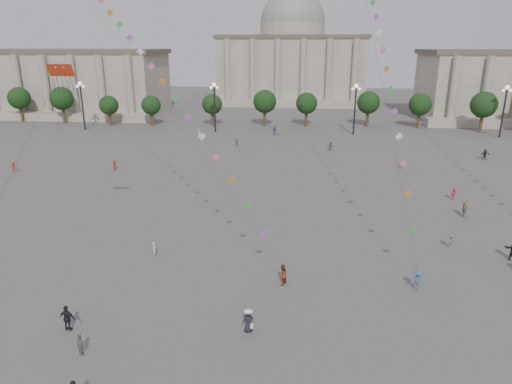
{
  "coord_description": "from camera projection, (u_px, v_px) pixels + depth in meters",
  "views": [
    {
      "loc": [
        3.83,
        -28.41,
        18.57
      ],
      "look_at": [
        -0.2,
        12.0,
        5.34
      ],
      "focal_mm": 32.0,
      "sensor_mm": 36.0,
      "label": 1
    }
  ],
  "objects": [
    {
      "name": "person_crowd_13",
      "position": [
        154.0,
        249.0,
        41.53
      ],
      "size": [
        0.6,
        0.64,
        1.48
      ],
      "primitive_type": "imported",
      "rotation": [
        0.0,
        0.0,
        2.21
      ],
      "color": "beige",
      "rests_on": "ground"
    },
    {
      "name": "person_crowd_8",
      "position": [
        454.0,
        194.0,
        56.66
      ],
      "size": [
        1.19,
        1.0,
        1.6
      ],
      "primitive_type": "imported",
      "rotation": [
        0.0,
        0.0,
        0.48
      ],
      "color": "#9E2B34",
      "rests_on": "ground"
    },
    {
      "name": "person_crowd_0",
      "position": [
        274.0,
        130.0,
        97.2
      ],
      "size": [
        1.17,
        1.09,
        1.93
      ],
      "primitive_type": "imported",
      "rotation": [
        0.0,
        0.0,
        0.71
      ],
      "color": "#36577A",
      "rests_on": "ground"
    },
    {
      "name": "hall_central",
      "position": [
        292.0,
        57.0,
        150.84
      ],
      "size": [
        48.3,
        34.3,
        35.5
      ],
      "color": "gray",
      "rests_on": "ground"
    },
    {
      "name": "kite_train_west",
      "position": [
        102.0,
        7.0,
        51.87
      ],
      "size": [
        41.53,
        39.32,
        69.84
      ],
      "color": "#3F3F3F",
      "rests_on": "ground"
    },
    {
      "name": "person_crowd_4",
      "position": [
        279.0,
        132.0,
        96.39
      ],
      "size": [
        1.33,
        1.55,
        1.68
      ],
      "primitive_type": "imported",
      "rotation": [
        0.0,
        0.0,
        4.07
      ],
      "color": "silver",
      "rests_on": "ground"
    },
    {
      "name": "person_crowd_17",
      "position": [
        115.0,
        165.0,
        69.97
      ],
      "size": [
        0.62,
        1.07,
        1.66
      ],
      "primitive_type": "imported",
      "rotation": [
        0.0,
        0.0,
        1.57
      ],
      "color": "maroon",
      "rests_on": "ground"
    },
    {
      "name": "person_crowd_7",
      "position": [
        403.0,
        164.0,
        71.1
      ],
      "size": [
        1.44,
        1.02,
        1.5
      ],
      "primitive_type": "imported",
      "rotation": [
        0.0,
        0.0,
        2.67
      ],
      "color": "beige",
      "rests_on": "ground"
    },
    {
      "name": "lamp_post_mid_west",
      "position": [
        214.0,
        98.0,
        98.36
      ],
      "size": [
        2.0,
        0.9,
        10.65
      ],
      "color": "#262628",
      "rests_on": "ground"
    },
    {
      "name": "person_crowd_2",
      "position": [
        14.0,
        167.0,
        68.67
      ],
      "size": [
        0.89,
        1.27,
        1.79
      ],
      "primitive_type": "imported",
      "rotation": [
        0.0,
        0.0,
        1.36
      ],
      "color": "#9A3F2A",
      "rests_on": "ground"
    },
    {
      "name": "person_crowd_19",
      "position": [
        465.0,
        209.0,
        51.21
      ],
      "size": [
        1.09,
        1.72,
        1.77
      ],
      "primitive_type": "imported",
      "rotation": [
        0.0,
        0.0,
        1.19
      ],
      "color": "#7F7758",
      "rests_on": "ground"
    },
    {
      "name": "person_crowd_9",
      "position": [
        485.0,
        154.0,
        76.52
      ],
      "size": [
        1.68,
        0.77,
        1.74
      ],
      "primitive_type": "imported",
      "rotation": [
        0.0,
        0.0,
        0.17
      ],
      "color": "#222227",
      "rests_on": "ground"
    },
    {
      "name": "person_crowd_10",
      "position": [
        199.0,
        132.0,
        95.68
      ],
      "size": [
        0.75,
        0.76,
        1.77
      ],
      "primitive_type": "imported",
      "rotation": [
        0.0,
        0.0,
        2.32
      ],
      "color": "silver",
      "rests_on": "ground"
    },
    {
      "name": "hall_west",
      "position": [
        17.0,
        82.0,
        126.29
      ],
      "size": [
        84.0,
        26.22,
        17.2
      ],
      "color": "gray",
      "rests_on": "ground"
    },
    {
      "name": "ground",
      "position": [
        242.0,
        313.0,
        32.99
      ],
      "size": [
        360.0,
        360.0,
        0.0
      ],
      "primitive_type": "plane",
      "color": "#565350",
      "rests_on": "ground"
    },
    {
      "name": "person_crowd_6",
      "position": [
        451.0,
        241.0,
        43.2
      ],
      "size": [
        1.07,
        0.8,
        1.48
      ],
      "primitive_type": "imported",
      "rotation": [
        0.0,
        0.0,
        5.99
      ],
      "color": "slate",
      "rests_on": "ground"
    },
    {
      "name": "tree_row",
      "position": [
        285.0,
        104.0,
        105.12
      ],
      "size": [
        137.12,
        5.12,
        8.0
      ],
      "color": "#3D2F1E",
      "rests_on": "ground"
    },
    {
      "name": "kite_flyer_1",
      "position": [
        417.0,
        281.0,
        35.75
      ],
      "size": [
        1.19,
        0.75,
        1.76
      ],
      "primitive_type": "imported",
      "rotation": [
        0.0,
        0.0,
        0.08
      ],
      "color": "#395B82",
      "rests_on": "ground"
    },
    {
      "name": "person_crowd_12",
      "position": [
        331.0,
        146.0,
        82.83
      ],
      "size": [
        1.57,
        1.23,
        1.66
      ],
      "primitive_type": "imported",
      "rotation": [
        0.0,
        0.0,
        2.59
      ],
      "color": "slate",
      "rests_on": "ground"
    },
    {
      "name": "kite_flyer_0",
      "position": [
        282.0,
        275.0,
        36.66
      ],
      "size": [
        0.98,
        1.07,
        1.76
      ],
      "primitive_type": "imported",
      "rotation": [
        0.0,
        0.0,
        4.24
      ],
      "color": "brown",
      "rests_on": "ground"
    },
    {
      "name": "lamp_post_far_west",
      "position": [
        81.0,
        97.0,
        101.19
      ],
      "size": [
        2.0,
        0.9,
        10.65
      ],
      "color": "#262628",
      "rests_on": "ground"
    },
    {
      "name": "lamp_post_far_east",
      "position": [
        505.0,
        102.0,
        92.7
      ],
      "size": [
        2.0,
        0.9,
        10.65
      ],
      "color": "#262628",
      "rests_on": "ground"
    },
    {
      "name": "tourist_4",
      "position": [
        67.0,
        318.0,
        30.73
      ],
      "size": [
        1.15,
        0.57,
        1.88
      ],
      "primitive_type": "imported",
      "rotation": [
        0.0,
        0.0,
        3.04
      ],
      "color": "black",
      "rests_on": "ground"
    },
    {
      "name": "hat_person",
      "position": [
        248.0,
        320.0,
        30.63
      ],
      "size": [
        0.93,
        0.76,
        1.69
      ],
      "color": "black",
      "rests_on": "ground"
    },
    {
      "name": "dragon_kite",
      "position": [
        61.0,
        81.0,
        38.29
      ],
      "size": [
        2.21,
        8.04,
        21.56
      ],
      "color": "#AA2D12",
      "rests_on": "ground"
    },
    {
      "name": "lamp_post_mid_east",
      "position": [
        355.0,
        100.0,
        95.53
      ],
      "size": [
        2.0,
        0.9,
        10.65
      ],
      "color": "#262628",
      "rests_on": "ground"
    },
    {
      "name": "person_crowd_16",
      "position": [
        237.0,
        142.0,
        86.73
      ],
      "size": [
        0.96,
        0.48,
        1.58
      ],
      "primitive_type": "imported",
      "rotation": [
        0.0,
        0.0,
        0.11
      ],
      "color": "slate",
      "rests_on": "ground"
    },
    {
      "name": "tourist_3",
      "position": [
        80.0,
        345.0,
        28.35
      ],
      "size": [
        0.89,
        0.87,
        1.5
      ],
      "primitive_type": "imported",
      "rotation": [
        0.0,
        0.0,
        2.38
      ],
      "color": "slate",
      "rests_on": "ground"
    }
  ]
}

